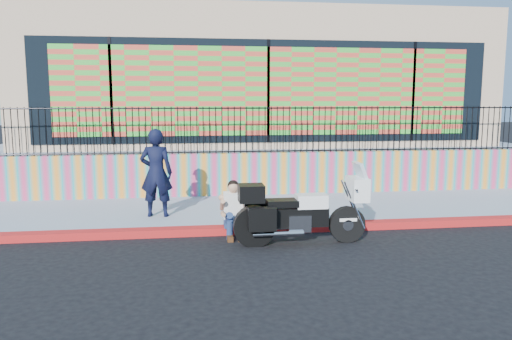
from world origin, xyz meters
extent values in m
plane|color=black|center=(0.00, 0.00, 0.00)|extent=(90.00, 90.00, 0.00)
cube|color=#A1240B|center=(0.00, 0.00, 0.07)|extent=(16.00, 0.30, 0.15)
cube|color=#929CAF|center=(0.00, 1.65, 0.07)|extent=(16.00, 3.00, 0.15)
cube|color=#DF3A6F|center=(0.00, 3.25, 0.70)|extent=(16.00, 0.20, 1.10)
cube|color=#929CAF|center=(0.00, 8.35, 0.62)|extent=(16.00, 10.00, 1.25)
cube|color=tan|center=(0.00, 8.15, 3.25)|extent=(14.00, 8.00, 4.00)
cube|color=black|center=(0.00, 4.13, 2.85)|extent=(12.60, 0.04, 2.80)
cube|color=#E14732|center=(0.00, 4.10, 2.85)|extent=(11.48, 0.02, 2.40)
cylinder|color=black|center=(0.69, -0.88, 0.34)|extent=(0.67, 0.14, 0.67)
cylinder|color=black|center=(-1.05, -0.88, 0.34)|extent=(0.67, 0.14, 0.67)
cube|color=black|center=(-0.18, -0.88, 0.51)|extent=(0.97, 0.29, 0.35)
cube|color=silver|center=(-0.24, -0.88, 0.41)|extent=(0.41, 0.35, 0.31)
cube|color=white|center=(0.00, -0.88, 0.80)|extent=(0.56, 0.33, 0.25)
cube|color=black|center=(-0.54, -0.88, 0.78)|extent=(0.56, 0.35, 0.12)
cube|color=white|center=(0.87, -0.88, 1.00)|extent=(0.31, 0.53, 0.43)
cube|color=silver|center=(0.91, -0.88, 1.33)|extent=(0.19, 0.47, 0.35)
cube|color=black|center=(-1.10, -0.88, 0.97)|extent=(0.45, 0.43, 0.31)
cube|color=black|center=(-0.95, -1.19, 0.56)|extent=(0.49, 0.18, 0.41)
cube|color=black|center=(-0.95, -0.57, 0.56)|extent=(0.49, 0.18, 0.41)
cube|color=white|center=(0.69, -0.88, 0.44)|extent=(0.33, 0.16, 0.06)
imported|color=black|center=(-2.89, 1.07, 1.09)|extent=(0.73, 0.52, 1.88)
cube|color=navy|center=(-1.36, -0.06, 0.24)|extent=(0.36, 0.28, 0.18)
cube|color=white|center=(-1.36, -0.10, 0.59)|extent=(0.38, 0.27, 0.54)
sphere|color=tan|center=(-1.36, -0.14, 0.95)|extent=(0.21, 0.21, 0.21)
cube|color=#472814|center=(-1.46, -0.50, 0.05)|extent=(0.11, 0.26, 0.10)
cube|color=#472814|center=(-1.26, -0.50, 0.05)|extent=(0.11, 0.26, 0.10)
camera|label=1|loc=(-2.19, -9.57, 2.63)|focal=35.00mm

